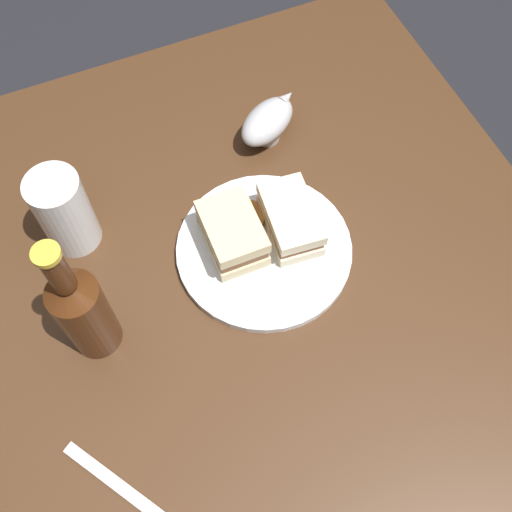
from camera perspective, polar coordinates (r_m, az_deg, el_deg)
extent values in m
plane|color=black|center=(1.65, -0.45, -13.52)|extent=(6.00, 6.00, 0.00)
cube|color=#422816|center=(1.29, -0.57, -9.38)|extent=(1.04, 0.99, 0.75)
cylinder|color=white|center=(0.96, 0.75, 0.60)|extent=(0.27, 0.27, 0.01)
cube|color=beige|center=(0.96, 3.17, 2.85)|extent=(0.13, 0.08, 0.02)
cube|color=#8C5B3D|center=(0.95, 3.22, 3.40)|extent=(0.12, 0.08, 0.01)
cube|color=beige|center=(0.93, 3.28, 3.96)|extent=(0.13, 0.08, 0.02)
cube|color=beige|center=(0.95, -2.42, 1.36)|extent=(0.11, 0.08, 0.02)
cube|color=brown|center=(0.93, -2.47, 2.00)|extent=(0.11, 0.08, 0.02)
cube|color=beige|center=(0.91, -2.52, 2.65)|extent=(0.11, 0.08, 0.02)
cube|color=#B77F33|center=(0.97, -1.69, 3.81)|extent=(0.04, 0.05, 0.02)
cube|color=#AD702D|center=(0.98, -1.65, 4.66)|extent=(0.05, 0.05, 0.01)
cube|color=#AD702D|center=(0.97, -2.01, 3.33)|extent=(0.05, 0.04, 0.02)
cube|color=#B77F33|center=(0.97, 0.18, 3.49)|extent=(0.05, 0.05, 0.02)
cube|color=#AD702D|center=(0.97, -0.46, 3.80)|extent=(0.05, 0.05, 0.02)
cylinder|color=white|center=(0.96, -17.37, 3.94)|extent=(0.08, 0.08, 0.15)
cylinder|color=orange|center=(0.99, -16.75, 2.71)|extent=(0.07, 0.07, 0.06)
cylinder|color=#B7B7BC|center=(1.08, 1.02, 11.24)|extent=(0.04, 0.04, 0.02)
ellipsoid|color=#B7B7BC|center=(1.06, 1.04, 12.37)|extent=(0.11, 0.13, 0.05)
ellipsoid|color=#381E0F|center=(1.05, 1.05, 12.60)|extent=(0.09, 0.11, 0.02)
cone|color=#B7B7BC|center=(1.08, 2.85, 14.46)|extent=(0.04, 0.04, 0.02)
cylinder|color=#47230F|center=(0.87, -15.53, -5.29)|extent=(0.07, 0.07, 0.15)
cone|color=#47230F|center=(0.79, -17.06, -2.78)|extent=(0.07, 0.07, 0.02)
cylinder|color=#47230F|center=(0.75, -18.04, -1.17)|extent=(0.03, 0.03, 0.07)
cylinder|color=gold|center=(0.71, -18.94, 0.32)|extent=(0.03, 0.03, 0.01)
cube|color=silver|center=(0.87, -12.54, -20.12)|extent=(0.16, 0.11, 0.01)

